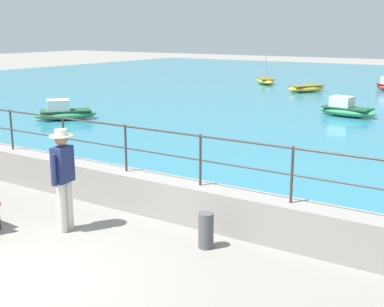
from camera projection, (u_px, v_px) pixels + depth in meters
name	position (u px, v px, depth m)	size (l,w,h in m)	color
ground_plane	(20.00, 283.00, 6.91)	(120.00, 120.00, 0.00)	gray
promenade_wall	(162.00, 196.00, 9.42)	(20.00, 0.56, 0.70)	gray
railing	(161.00, 145.00, 9.20)	(18.44, 0.04, 0.90)	#383330
person_walking	(63.00, 175.00, 8.51)	(0.38, 0.56, 1.75)	beige
bollard	(206.00, 230.00, 7.98)	(0.24, 0.24, 0.57)	#4C4C51
boat_0	(306.00, 88.00, 27.87)	(1.94, 2.44, 0.36)	gold
boat_1	(346.00, 109.00, 19.93)	(2.41, 1.23, 0.76)	#338C59
boat_3	(265.00, 81.00, 32.06)	(2.14, 2.36, 1.91)	gold
boat_4	(64.00, 113.00, 19.16)	(2.15, 2.35, 0.76)	#338C59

